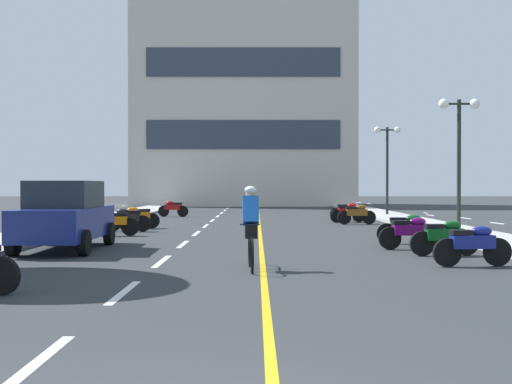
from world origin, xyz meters
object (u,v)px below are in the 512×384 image
at_px(parked_car_near, 63,215).
at_px(motorcycle_11, 346,212).
at_px(motorcycle_4, 443,236).
at_px(motorcycle_5, 409,232).
at_px(street_lamp_far, 386,150).
at_px(motorcycle_8, 126,219).
at_px(cyclist_rider, 249,226).
at_px(motorcycle_13, 171,208).
at_px(motorcycle_6, 405,228).
at_px(motorcycle_12, 346,211).
at_px(motorcycle_3, 471,244).
at_px(motorcycle_7, 111,222).
at_px(street_lamp_mid, 457,133).
at_px(motorcycle_9, 136,217).
at_px(motorcycle_10, 355,213).

bearing_deg(parked_car_near, motorcycle_11, 52.52).
xyz_separation_m(motorcycle_4, motorcycle_5, (-0.46, 1.46, 0.00)).
bearing_deg(street_lamp_far, motorcycle_8, -136.83).
bearing_deg(cyclist_rider, parked_car_near, 142.37).
distance_m(motorcycle_4, motorcycle_11, 13.39).
xyz_separation_m(street_lamp_far, motorcycle_4, (-2.61, -18.92, -3.18)).
relative_size(motorcycle_13, cyclist_rider, 0.95).
height_order(parked_car_near, motorcycle_6, parked_car_near).
relative_size(motorcycle_8, motorcycle_12, 1.02).
bearing_deg(cyclist_rider, street_lamp_far, 71.18).
bearing_deg(street_lamp_far, motorcycle_13, -177.53).
xyz_separation_m(motorcycle_3, motorcycle_13, (-9.03, 20.39, 0.00)).
relative_size(street_lamp_far, motorcycle_5, 2.81).
bearing_deg(motorcycle_4, motorcycle_7, 148.13).
height_order(motorcycle_4, motorcycle_12, same).
relative_size(street_lamp_mid, motorcycle_13, 2.78).
xyz_separation_m(motorcycle_8, motorcycle_11, (8.93, 5.62, 0.00)).
xyz_separation_m(motorcycle_8, cyclist_rider, (4.61, -10.21, 0.41)).
bearing_deg(motorcycle_13, motorcycle_3, -66.12).
xyz_separation_m(parked_car_near, motorcycle_7, (0.23, 4.47, -0.44)).
bearing_deg(parked_car_near, motorcycle_9, 87.16).
height_order(motorcycle_3, motorcycle_10, same).
height_order(street_lamp_mid, motorcycle_12, street_lamp_mid).
distance_m(street_lamp_far, motorcycle_4, 19.36).
height_order(motorcycle_3, motorcycle_5, same).
bearing_deg(motorcycle_3, motorcycle_11, 91.27).
height_order(street_lamp_mid, motorcycle_9, street_lamp_mid).
distance_m(street_lamp_far, motorcycle_9, 15.58).
relative_size(street_lamp_mid, motorcycle_5, 2.73).
height_order(street_lamp_mid, motorcycle_5, street_lamp_mid).
distance_m(motorcycle_8, motorcycle_10, 10.03).
bearing_deg(motorcycle_13, motorcycle_6, -60.19).
distance_m(motorcycle_4, cyclist_rider, 5.28).
bearing_deg(motorcycle_5, motorcycle_9, 138.26).
distance_m(motorcycle_5, motorcycle_8, 10.84).
distance_m(street_lamp_far, cyclist_rider, 22.74).
bearing_deg(street_lamp_far, motorcycle_6, -99.97).
relative_size(motorcycle_9, motorcycle_12, 0.98).
distance_m(motorcycle_10, motorcycle_11, 1.43).
height_order(motorcycle_11, motorcycle_13, same).
height_order(motorcycle_4, motorcycle_7, same).
bearing_deg(motorcycle_8, motorcycle_13, 88.71).
height_order(street_lamp_mid, motorcycle_7, street_lamp_mid).
relative_size(motorcycle_5, motorcycle_7, 1.00).
distance_m(motorcycle_4, motorcycle_12, 14.97).
relative_size(street_lamp_mid, motorcycle_10, 2.73).
bearing_deg(street_lamp_far, motorcycle_10, -111.83).
distance_m(street_lamp_far, parked_car_near, 21.56).
relative_size(parked_car_near, motorcycle_11, 2.54).
relative_size(motorcycle_7, motorcycle_9, 1.04).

